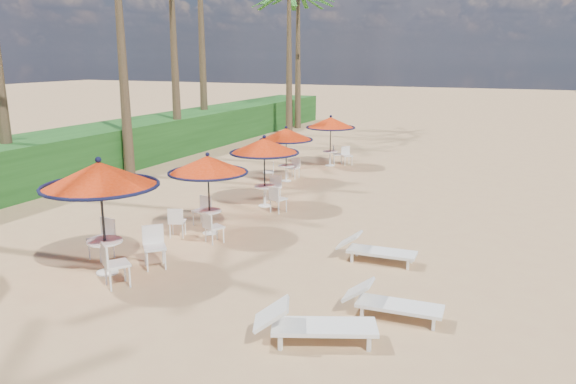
# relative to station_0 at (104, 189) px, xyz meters

# --- Properties ---
(ground) EXTENTS (160.00, 160.00, 0.00)m
(ground) POSITION_rel_station_0_xyz_m (5.18, -0.44, -1.93)
(ground) COLOR tan
(ground) RESTS_ON ground
(scrub_hedge) EXTENTS (3.00, 40.00, 1.80)m
(scrub_hedge) POSITION_rel_station_0_xyz_m (-8.32, 10.56, -1.03)
(scrub_hedge) COLOR #194716
(scrub_hedge) RESTS_ON ground
(station_0) EXTENTS (2.53, 2.53, 2.64)m
(station_0) POSITION_rel_station_0_xyz_m (0.00, 0.00, 0.00)
(station_0) COLOR black
(station_0) RESTS_ON ground
(station_1) EXTENTS (2.15, 2.15, 2.24)m
(station_1) POSITION_rel_station_0_xyz_m (0.50, 3.32, -0.29)
(station_1) COLOR black
(station_1) RESTS_ON ground
(station_2) EXTENTS (2.21, 2.21, 2.31)m
(station_2) POSITION_rel_station_0_xyz_m (0.70, 6.53, -0.17)
(station_2) COLOR black
(station_2) RESTS_ON ground
(station_3) EXTENTS (2.05, 2.05, 2.14)m
(station_3) POSITION_rel_station_0_xyz_m (-0.24, 10.19, -0.30)
(station_3) COLOR black
(station_3) RESTS_ON ground
(station_4) EXTENTS (2.14, 2.14, 2.23)m
(station_4) POSITION_rel_station_0_xyz_m (0.32, 13.88, -0.23)
(station_4) COLOR black
(station_4) RESTS_ON ground
(lounger_near) EXTENTS (2.16, 1.38, 0.74)m
(lounger_near) POSITION_rel_station_0_xyz_m (5.27, -1.12, -1.58)
(lounger_near) COLOR white
(lounger_near) RESTS_ON ground
(lounger_mid) EXTENTS (1.85, 0.66, 0.65)m
(lounger_mid) POSITION_rel_station_0_xyz_m (6.24, 0.34, -1.62)
(lounger_mid) COLOR white
(lounger_mid) RESTS_ON ground
(lounger_far) EXTENTS (1.87, 0.65, 0.66)m
(lounger_far) POSITION_rel_station_0_xyz_m (5.20, 3.05, -1.62)
(lounger_far) COLOR white
(lounger_far) RESTS_ON ground
(palm_6) EXTENTS (5.00, 5.00, 8.52)m
(palm_6) POSITION_rel_station_0_xyz_m (-5.42, 22.32, 5.84)
(palm_6) COLOR brown
(palm_6) RESTS_ON ground
(palm_7) EXTENTS (5.00, 5.00, 8.92)m
(palm_7) POSITION_rel_station_0_xyz_m (-6.22, 25.59, 6.21)
(palm_7) COLOR brown
(palm_7) RESTS_ON ground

